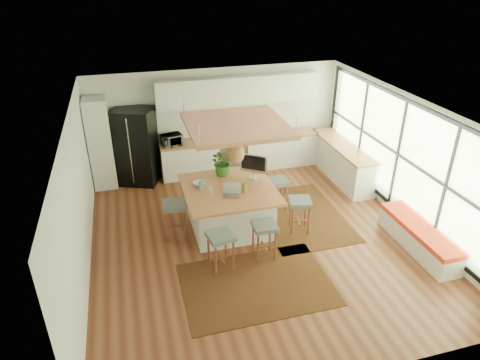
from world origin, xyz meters
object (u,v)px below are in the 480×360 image
object	(u,v)px
stool_near_right	(264,241)
stool_right_front	(299,216)
fridge	(136,148)
laptop	(231,191)
stool_near_left	(221,253)
monitor	(254,167)
stool_left_side	(176,221)
island_plant	(223,164)
microwave	(171,139)
island	(229,207)
stool_right_back	(278,194)

from	to	relation	value
stool_near_right	stool_right_front	size ratio (longest dim) A/B	1.00
stool_right_front	fridge	bearing A→B (deg)	134.04
stool_near_right	laptop	bearing A→B (deg)	115.91
stool_near_left	stool_near_right	xyz separation A→B (m)	(0.87, 0.13, 0.00)
stool_near_right	monitor	world-z (taller)	monitor
stool_left_side	laptop	size ratio (longest dim) A/B	2.11
laptop	island_plant	distance (m)	0.99
stool_right_front	stool_near_right	bearing A→B (deg)	-146.43
monitor	island_plant	bearing A→B (deg)	-175.76
stool_near_left	microwave	world-z (taller)	microwave
fridge	island	bearing A→B (deg)	-35.15
stool_near_left	island_plant	bearing A→B (deg)	74.98
laptop	stool_right_front	bearing A→B (deg)	10.90
stool_right_front	monitor	size ratio (longest dim) A/B	1.27
fridge	stool_near_left	distance (m)	4.18
island	stool_near_right	xyz separation A→B (m)	(0.38, -1.19, -0.11)
fridge	stool_left_side	xyz separation A→B (m)	(0.58, -2.69, -0.57)
stool_right_front	island_plant	bearing A→B (deg)	138.36
stool_right_back	laptop	distance (m)	1.68
island	monitor	xyz separation A→B (m)	(0.61, 0.29, 0.72)
island	microwave	bearing A→B (deg)	107.75
island	stool_right_front	bearing A→B (deg)	-21.74
stool_near_left	stool_right_front	bearing A→B (deg)	22.94
stool_right_front	monitor	distance (m)	1.40
stool_right_front	island_plant	size ratio (longest dim) A/B	1.22
fridge	microwave	size ratio (longest dim) A/B	3.79
stool_near_left	island_plant	distance (m)	2.18
fridge	island	size ratio (longest dim) A/B	1.04
stool_near_right	microwave	xyz separation A→B (m)	(-1.20, 3.78, 0.74)
stool_near_right	stool_right_back	distance (m)	1.88
stool_right_front	laptop	xyz separation A→B (m)	(-1.39, 0.19, 0.70)
stool_right_front	island_plant	distance (m)	1.95
island	stool_right_front	xyz separation A→B (m)	(1.36, -0.54, -0.11)
microwave	island_plant	xyz separation A→B (m)	(0.86, -1.95, 0.07)
stool_right_back	island_plant	world-z (taller)	island_plant
stool_left_side	island_plant	world-z (taller)	island_plant
stool_near_left	microwave	size ratio (longest dim) A/B	1.49
stool_right_back	fridge	bearing A→B (deg)	143.89
stool_near_right	stool_left_side	distance (m)	1.89
stool_left_side	island	bearing A→B (deg)	3.05
stool_right_front	laptop	size ratio (longest dim) A/B	2.01
stool_near_left	monitor	bearing A→B (deg)	55.69
stool_near_left	island_plant	world-z (taller)	island_plant
stool_left_side	monitor	bearing A→B (deg)	11.43
microwave	island_plant	bearing A→B (deg)	-79.27
fridge	stool_near_right	size ratio (longest dim) A/B	2.62
stool_near_left	stool_near_right	distance (m)	0.88
fridge	stool_right_back	distance (m)	3.72
stool_near_right	stool_right_back	xyz separation A→B (m)	(0.88, 1.66, 0.00)
fridge	island	world-z (taller)	fridge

